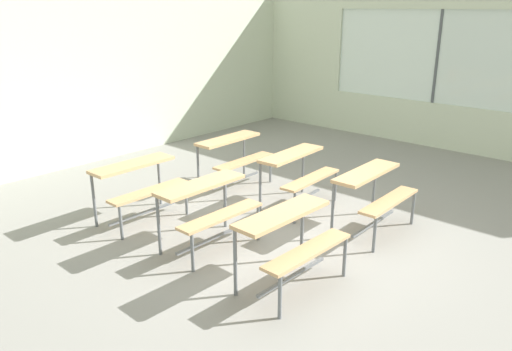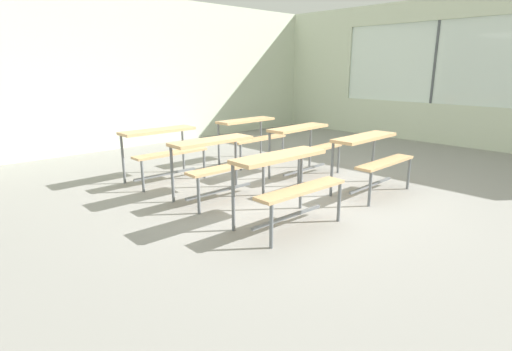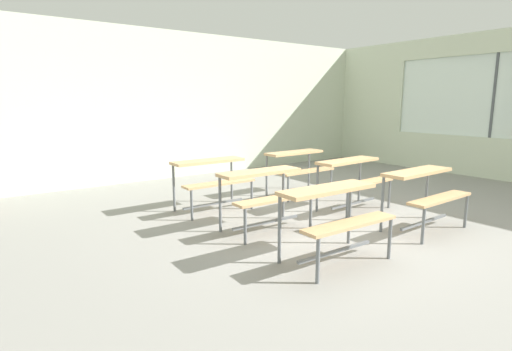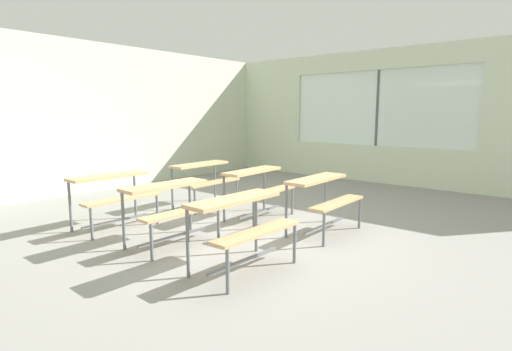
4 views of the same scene
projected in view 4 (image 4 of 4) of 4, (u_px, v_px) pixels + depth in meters
The scene contains 9 objects.
ground at pixel (250, 238), 5.22m from camera, with size 10.00×9.00×0.05m, color gray.
wall_back at pixel (78, 118), 7.85m from camera, with size 10.00×0.12×3.00m, color beige.
wall_right at pixel (405, 120), 8.69m from camera, with size 0.12×9.00×3.00m.
desk_bench_r0c0 at pixel (242, 216), 4.04m from camera, with size 1.12×0.62×0.74m.
desk_bench_r0c1 at pixel (323, 191), 5.31m from camera, with size 1.11×0.61×0.74m.
desk_bench_r1c0 at pixel (171, 199), 4.83m from camera, with size 1.11×0.61×0.74m.
desk_bench_r1c1 at pixel (258, 182), 6.05m from camera, with size 1.13×0.64×0.74m.
desk_bench_r2c0 at pixel (113, 188), 5.54m from camera, with size 1.10×0.59×0.74m.
desk_bench_r2c1 at pixel (204, 174), 6.82m from camera, with size 1.11×0.61×0.74m.
Camera 4 is at (-3.80, -3.30, 1.60)m, focal length 28.00 mm.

